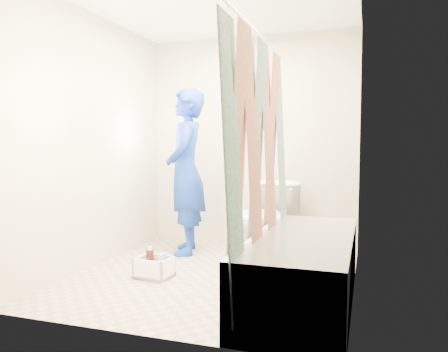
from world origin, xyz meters
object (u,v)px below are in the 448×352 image
(plumber, at_px, (186,172))
(cleaning_caddy, at_px, (155,268))
(bathtub, at_px, (303,267))
(toilet, at_px, (267,219))

(plumber, xyz_separation_m, cleaning_caddy, (0.10, -0.92, -0.79))
(bathtub, distance_m, plumber, 1.90)
(toilet, height_order, plumber, plumber)
(toilet, distance_m, plumber, 0.99)
(plumber, distance_m, cleaning_caddy, 1.22)
(bathtub, xyz_separation_m, plumber, (-1.41, 1.12, 0.61))
(bathtub, xyz_separation_m, cleaning_caddy, (-1.31, 0.20, -0.18))
(bathtub, relative_size, plumber, 1.00)
(bathtub, bearing_deg, toilet, 114.09)
(plumber, relative_size, cleaning_caddy, 5.46)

